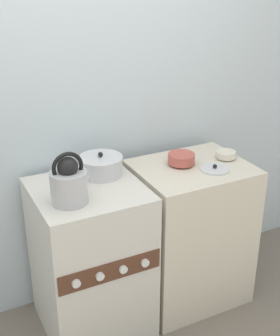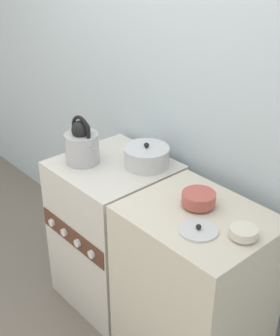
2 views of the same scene
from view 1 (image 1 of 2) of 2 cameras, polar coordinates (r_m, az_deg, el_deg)
The scene contains 8 objects.
wall_back at distance 2.67m, azimuth -9.55°, elevation 7.42°, with size 7.00×0.06×2.50m.
stove at distance 2.71m, azimuth -5.99°, elevation -10.99°, with size 0.58×0.60×0.90m.
counter at distance 2.94m, azimuth 6.04°, elevation -7.86°, with size 0.66×0.54×0.91m.
kettle at distance 2.31m, azimuth -8.65°, elevation -1.80°, with size 0.23×0.18×0.27m.
cooking_pot at distance 2.61m, azimuth -4.80°, elevation 0.30°, with size 0.25×0.25×0.14m.
enamel_bowl at distance 2.72m, azimuth 5.06°, elevation 1.16°, with size 0.16×0.16×0.07m.
small_ceramic_bowl at distance 2.85m, azimuth 10.42°, elevation 1.63°, with size 0.12×0.12×0.05m.
loose_pot_lid at distance 2.69m, azimuth 9.09°, elevation -0.09°, with size 0.17×0.17×0.03m.
Camera 1 is at (-0.74, -1.80, 2.01)m, focal length 50.00 mm.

